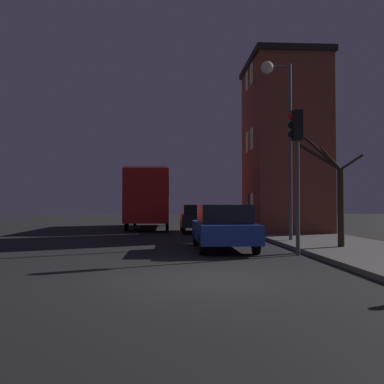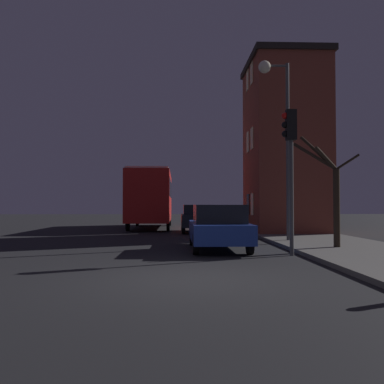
{
  "view_description": "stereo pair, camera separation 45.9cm",
  "coord_description": "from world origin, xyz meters",
  "px_view_note": "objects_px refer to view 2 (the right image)",
  "views": [
    {
      "loc": [
        -0.66,
        -8.6,
        1.49
      ],
      "look_at": [
        0.59,
        13.39,
        2.15
      ],
      "focal_mm": 40.0,
      "sensor_mm": 36.0,
      "label": 1
    },
    {
      "loc": [
        -0.2,
        -8.62,
        1.49
      ],
      "look_at": [
        0.59,
        13.39,
        2.15
      ],
      "focal_mm": 40.0,
      "sensor_mm": 36.0,
      "label": 2
    }
  ],
  "objects_px": {
    "bare_tree": "(331,188)",
    "car_near_lane": "(218,226)",
    "car_mid_lane": "(198,218)",
    "streetlamp": "(277,111)",
    "traffic_light": "(290,151)",
    "bus": "(151,195)"
  },
  "relations": [
    {
      "from": "car_near_lane",
      "to": "streetlamp",
      "type": "bearing_deg",
      "value": 41.95
    },
    {
      "from": "streetlamp",
      "to": "car_near_lane",
      "type": "distance_m",
      "value": 5.56
    },
    {
      "from": "streetlamp",
      "to": "bus",
      "type": "height_order",
      "value": "streetlamp"
    },
    {
      "from": "bus",
      "to": "car_mid_lane",
      "type": "height_order",
      "value": "bus"
    },
    {
      "from": "bare_tree",
      "to": "car_near_lane",
      "type": "distance_m",
      "value": 3.91
    },
    {
      "from": "traffic_light",
      "to": "bus",
      "type": "relative_size",
      "value": 0.46
    },
    {
      "from": "bare_tree",
      "to": "bus",
      "type": "bearing_deg",
      "value": 116.03
    },
    {
      "from": "streetlamp",
      "to": "car_mid_lane",
      "type": "xyz_separation_m",
      "value": [
        -2.77,
        6.62,
        -4.38
      ]
    },
    {
      "from": "streetlamp",
      "to": "car_mid_lane",
      "type": "distance_m",
      "value": 8.4
    },
    {
      "from": "streetlamp",
      "to": "car_near_lane",
      "type": "xyz_separation_m",
      "value": [
        -2.54,
        -2.28,
        -4.39
      ]
    },
    {
      "from": "traffic_light",
      "to": "bus",
      "type": "distance_m",
      "value": 15.96
    },
    {
      "from": "bare_tree",
      "to": "car_mid_lane",
      "type": "distance_m",
      "value": 10.13
    },
    {
      "from": "bare_tree",
      "to": "bus",
      "type": "relative_size",
      "value": 0.4
    },
    {
      "from": "traffic_light",
      "to": "bare_tree",
      "type": "distance_m",
      "value": 2.45
    },
    {
      "from": "streetlamp",
      "to": "traffic_light",
      "type": "relative_size",
      "value": 1.63
    },
    {
      "from": "traffic_light",
      "to": "car_mid_lane",
      "type": "xyz_separation_m",
      "value": [
        -2.2,
        10.64,
        -2.29
      ]
    },
    {
      "from": "bare_tree",
      "to": "car_mid_lane",
      "type": "relative_size",
      "value": 0.89
    },
    {
      "from": "streetlamp",
      "to": "car_mid_lane",
      "type": "bearing_deg",
      "value": 112.75
    },
    {
      "from": "traffic_light",
      "to": "car_mid_lane",
      "type": "height_order",
      "value": "traffic_light"
    },
    {
      "from": "bus",
      "to": "car_near_lane",
      "type": "bearing_deg",
      "value": -77.26
    },
    {
      "from": "bare_tree",
      "to": "car_near_lane",
      "type": "height_order",
      "value": "bare_tree"
    },
    {
      "from": "car_near_lane",
      "to": "car_mid_lane",
      "type": "bearing_deg",
      "value": 91.52
    }
  ]
}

